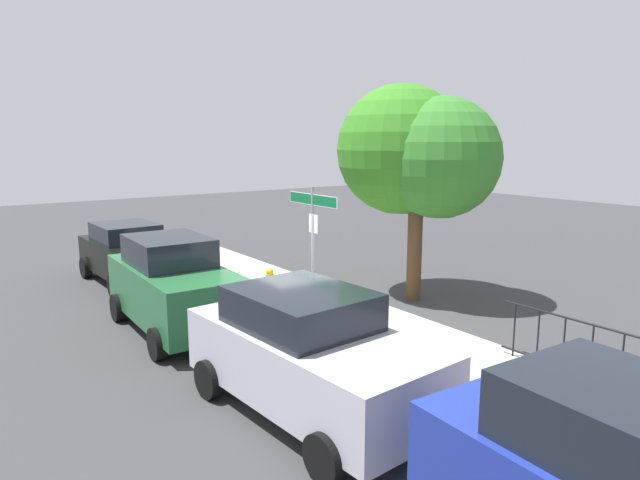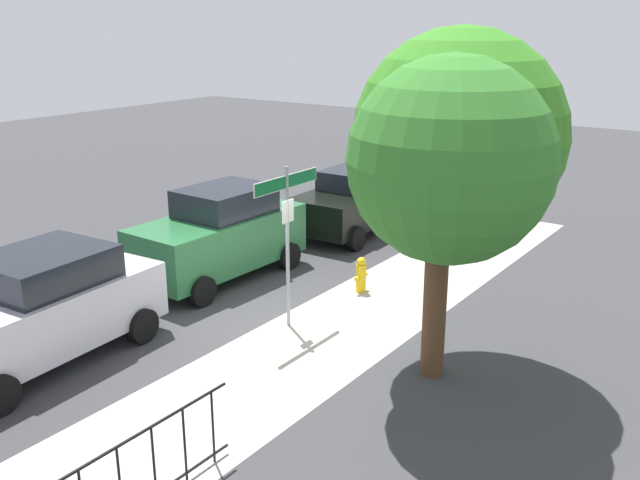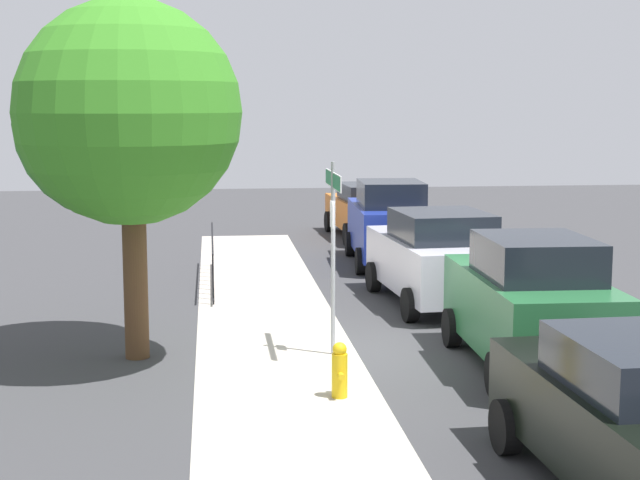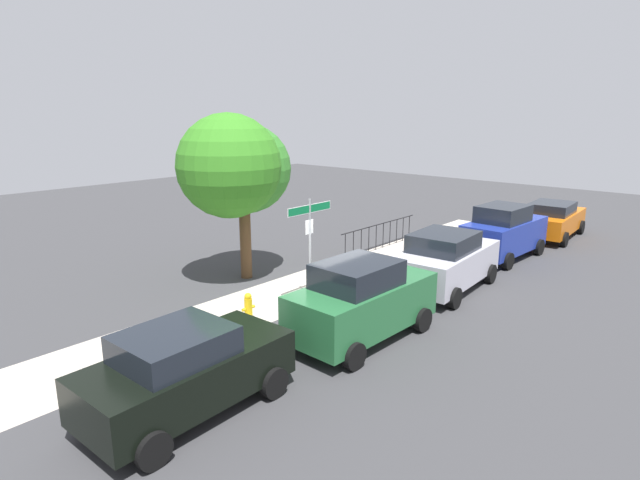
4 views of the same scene
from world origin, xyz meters
The scene contains 8 objects.
ground_plane centered at (0.00, 0.00, 0.00)m, with size 60.00×60.00×0.00m, color #38383A.
sidewalk_strip centered at (2.00, 1.30, 0.00)m, with size 24.00×2.60×0.00m, color #B2A89B.
street_sign centered at (-0.04, 0.40, 2.25)m, with size 1.82×0.07×3.11m.
shade_tree centered at (0.07, 3.67, 3.82)m, with size 4.23×3.56×5.57m.
car_black centered at (-6.04, -1.96, 0.88)m, with size 4.08×2.11×1.73m.
car_green centered at (-1.24, -2.46, 1.02)m, with size 4.16×2.04×2.06m.
car_silver centered at (3.55, -2.18, 0.96)m, with size 4.41×2.37×1.90m.
fire_hydrant centered at (-2.33, 0.60, 0.38)m, with size 0.42×0.22×0.78m.
Camera 2 is at (9.84, 8.15, 5.65)m, focal length 39.82 mm.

